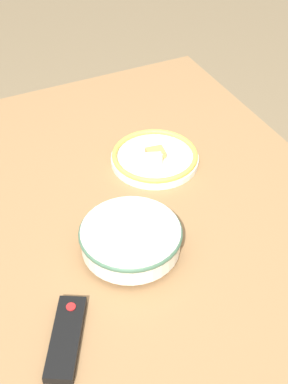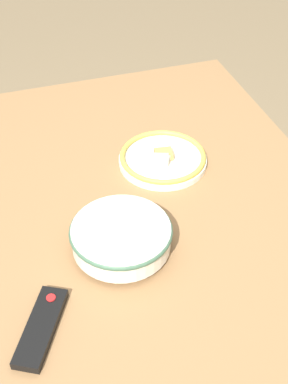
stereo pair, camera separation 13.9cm
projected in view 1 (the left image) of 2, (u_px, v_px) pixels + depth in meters
name	position (u px, v px, depth m)	size (l,w,h in m)	color
ground_plane	(135.00, 361.00, 1.92)	(8.00, 8.00, 0.00)	#7F6B4C
dining_table	(133.00, 224.00, 1.46)	(1.32, 1.07, 0.78)	olive
noodle_bowl	(131.00, 238.00, 1.25)	(0.24, 0.24, 0.07)	silver
food_plate	(155.00, 157.00, 1.53)	(0.25, 0.25, 0.05)	silver
tv_remote	(66.00, 337.00, 1.09)	(0.20, 0.15, 0.02)	black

